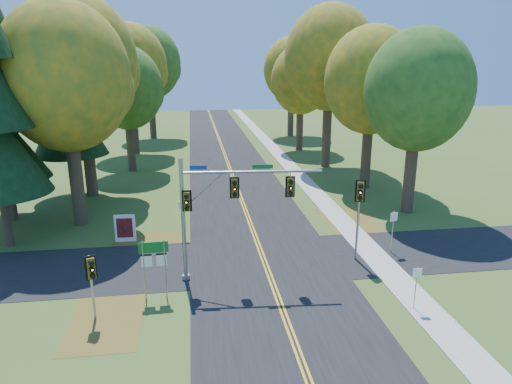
{
  "coord_description": "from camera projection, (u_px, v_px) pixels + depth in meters",
  "views": [
    {
      "loc": [
        -3.61,
        -20.71,
        10.56
      ],
      "look_at": [
        -0.09,
        4.35,
        3.2
      ],
      "focal_mm": 32.0,
      "sensor_mm": 36.0,
      "label": 1
    }
  ],
  "objects": [
    {
      "name": "info_kiosk",
      "position": [
        125.0,
        228.0,
        27.33
      ],
      "size": [
        1.22,
        0.23,
        1.68
      ],
      "rotation": [
        0.0,
        0.0,
        -0.04
      ],
      "color": "silver",
      "rests_on": "ground"
    },
    {
      "name": "leaf_patch_w_far",
      "position": [
        107.0,
        319.0,
        19.27
      ],
      "size": [
        3.0,
        5.0,
        0.0
      ],
      "primitive_type": "cube",
      "color": "brown",
      "rests_on": "ground"
    },
    {
      "name": "east_signal_pole",
      "position": [
        360.0,
        200.0,
        23.9
      ],
      "size": [
        0.52,
        0.61,
        4.58
      ],
      "rotation": [
        0.0,
        0.0,
        -0.29
      ],
      "color": "gray",
      "rests_on": "ground"
    },
    {
      "name": "ground",
      "position": [
        270.0,
        276.0,
        23.12
      ],
      "size": [
        160.0,
        160.0,
        0.0
      ],
      "primitive_type": "plane",
      "color": "#3E561E",
      "rests_on": "ground"
    },
    {
      "name": "tree_e_e",
      "position": [
        292.0,
        70.0,
        63.39
      ],
      "size": [
        7.8,
        7.8,
        13.74
      ],
      "color": "#38281C",
      "rests_on": "ground"
    },
    {
      "name": "tree_w_d",
      "position": [
        131.0,
        67.0,
        50.59
      ],
      "size": [
        8.2,
        8.2,
        14.56
      ],
      "color": "#38281C",
      "rests_on": "ground"
    },
    {
      "name": "tree_e_a",
      "position": [
        418.0,
        91.0,
        30.62
      ],
      "size": [
        7.2,
        7.2,
        12.73
      ],
      "color": "#38281C",
      "rests_on": "ground"
    },
    {
      "name": "centerline_right",
      "position": [
        272.0,
        276.0,
        23.13
      ],
      "size": [
        0.1,
        160.0,
        0.01
      ],
      "primitive_type": "cube",
      "color": "gold",
      "rests_on": "road_main"
    },
    {
      "name": "tree_w_b",
      "position": [
        80.0,
        62.0,
        34.15
      ],
      "size": [
        8.6,
        8.6,
        15.38
      ],
      "color": "#38281C",
      "rests_on": "ground"
    },
    {
      "name": "tree_w_e",
      "position": [
        150.0,
        63.0,
        61.04
      ],
      "size": [
        8.4,
        8.4,
        14.97
      ],
      "color": "#38281C",
      "rests_on": "ground"
    },
    {
      "name": "tree_w_a",
      "position": [
        66.0,
        78.0,
        27.91
      ],
      "size": [
        8.0,
        8.0,
        14.15
      ],
      "color": "#38281C",
      "rests_on": "ground"
    },
    {
      "name": "reg_sign_e_south",
      "position": [
        417.0,
        280.0,
        19.69
      ],
      "size": [
        0.39,
        0.08,
        2.03
      ],
      "rotation": [
        0.0,
        0.0,
        -0.13
      ],
      "color": "gray",
      "rests_on": "ground"
    },
    {
      "name": "tree_e_b",
      "position": [
        372.0,
        81.0,
        36.91
      ],
      "size": [
        7.6,
        7.6,
        13.33
      ],
      "color": "#38281C",
      "rests_on": "ground"
    },
    {
      "name": "reg_sign_w",
      "position": [
        183.0,
        212.0,
        27.78
      ],
      "size": [
        0.46,
        0.1,
        2.39
      ],
      "rotation": [
        0.0,
        0.0,
        0.14
      ],
      "color": "gray",
      "rests_on": "ground"
    },
    {
      "name": "tree_w_c",
      "position": [
        127.0,
        89.0,
        42.9
      ],
      "size": [
        6.8,
        6.8,
        11.91
      ],
      "color": "#38281C",
      "rests_on": "ground"
    },
    {
      "name": "sidewalk_east",
      "position": [
        386.0,
        268.0,
        23.94
      ],
      "size": [
        1.6,
        160.0,
        0.06
      ],
      "primitive_type": "cube",
      "color": "#9E998E",
      "rests_on": "ground"
    },
    {
      "name": "ped_signal_pole",
      "position": [
        91.0,
        273.0,
        18.62
      ],
      "size": [
        0.44,
        0.53,
        2.95
      ],
      "rotation": [
        0.0,
        0.0,
        0.42
      ],
      "color": "#9A9DA2",
      "rests_on": "ground"
    },
    {
      "name": "road_main",
      "position": [
        270.0,
        276.0,
        23.12
      ],
      "size": [
        8.0,
        160.0,
        0.02
      ],
      "primitive_type": "cube",
      "color": "black",
      "rests_on": "ground"
    },
    {
      "name": "tree_e_c",
      "position": [
        330.0,
        59.0,
        43.99
      ],
      "size": [
        8.8,
        8.8,
        15.79
      ],
      "color": "#38281C",
      "rests_on": "ground"
    },
    {
      "name": "reg_sign_e_north",
      "position": [
        393.0,
        224.0,
        25.5
      ],
      "size": [
        0.47,
        0.16,
        2.48
      ],
      "rotation": [
        0.0,
        0.0,
        0.26
      ],
      "color": "gray",
      "rests_on": "ground"
    },
    {
      "name": "leaf_patch_e",
      "position": [
        357.0,
        228.0,
        29.73
      ],
      "size": [
        3.5,
        8.0,
        0.0
      ],
      "primitive_type": "cube",
      "color": "brown",
      "rests_on": "ground"
    },
    {
      "name": "road_cross",
      "position": [
        264.0,
        259.0,
        25.02
      ],
      "size": [
        60.0,
        6.0,
        0.02
      ],
      "primitive_type": "cube",
      "color": "black",
      "rests_on": "ground"
    },
    {
      "name": "route_sign_cluster",
      "position": [
        154.0,
        258.0,
        20.49
      ],
      "size": [
        1.32,
        0.12,
        2.82
      ],
      "rotation": [
        0.0,
        0.0,
        0.04
      ],
      "color": "gray",
      "rests_on": "ground"
    },
    {
      "name": "tree_e_d",
      "position": [
        301.0,
        80.0,
        53.31
      ],
      "size": [
        7.0,
        7.0,
        12.32
      ],
      "color": "#38281C",
      "rests_on": "ground"
    },
    {
      "name": "traffic_mast",
      "position": [
        218.0,
        203.0,
        21.7
      ],
      "size": [
        6.82,
        0.86,
        6.19
      ],
      "rotation": [
        0.0,
        0.0,
        -0.07
      ],
      "color": "gray",
      "rests_on": "ground"
    },
    {
      "name": "pine_c",
      "position": [
        63.0,
        72.0,
        33.9
      ],
      "size": [
        5.6,
        5.6,
        20.56
      ],
      "color": "#38281C",
      "rests_on": "ground"
    },
    {
      "name": "leaf_patch_w_near",
      "position": [
        146.0,
        252.0,
        26.06
      ],
      "size": [
        4.0,
        6.0,
        0.0
      ],
      "primitive_type": "cube",
      "color": "brown",
      "rests_on": "ground"
    },
    {
      "name": "centerline_left",
      "position": [
        268.0,
        276.0,
        23.1
      ],
      "size": [
        0.1,
        160.0,
        0.01
      ],
      "primitive_type": "cube",
      "color": "gold",
      "rests_on": "road_main"
    }
  ]
}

